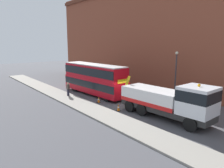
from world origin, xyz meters
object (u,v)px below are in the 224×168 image
traffic_cone_midway (119,108)px  double_decker_bus (94,78)px  street_lamp (176,71)px  recovery_tow_truck (169,100)px  pedestrian_onlooker (68,89)px  traffic_cone_near_bus (99,100)px

traffic_cone_midway → double_decker_bus: bearing=165.0°
street_lamp → recovery_tow_truck: bearing=-58.0°
recovery_tow_truck → street_lamp: street_lamp is taller
recovery_tow_truck → double_decker_bus: bearing=177.0°
recovery_tow_truck → double_decker_bus: size_ratio=0.92×
pedestrian_onlooker → street_lamp: bearing=22.1°
recovery_tow_truck → street_lamp: (-3.99, 6.39, 1.71)m
pedestrian_onlooker → traffic_cone_near_bus: 5.01m
recovery_tow_truck → double_decker_bus: (-12.21, -0.03, 0.47)m
double_decker_bus → street_lamp: bearing=34.9°
double_decker_bus → traffic_cone_midway: bearing=-18.1°
double_decker_bus → traffic_cone_near_bus: size_ratio=15.48×
pedestrian_onlooker → street_lamp: (9.14, 9.81, 2.49)m
traffic_cone_near_bus → street_lamp: (4.41, 8.29, 3.13)m
pedestrian_onlooker → recovery_tow_truck: bearing=-10.4°
traffic_cone_near_bus → street_lamp: bearing=62.0°
double_decker_bus → traffic_cone_near_bus: double_decker_bus is taller
recovery_tow_truck → street_lamp: bearing=118.9°
recovery_tow_truck → double_decker_bus: double_decker_bus is taller
recovery_tow_truck → traffic_cone_midway: (-4.59, -2.06, -1.42)m
recovery_tow_truck → traffic_cone_midway: bearing=-158.9°
recovery_tow_truck → traffic_cone_near_bus: size_ratio=14.17×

